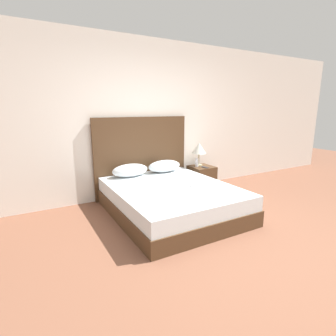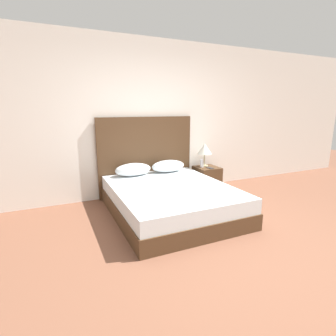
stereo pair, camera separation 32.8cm
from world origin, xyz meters
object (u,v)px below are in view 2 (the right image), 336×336
at_px(phone_on_nightstand, 210,168).
at_px(nightstand, 207,179).
at_px(table_lamp, 205,149).
at_px(bed, 171,200).
at_px(phone_on_bed, 193,187).

bearing_deg(phone_on_nightstand, nightstand, 85.13).
xyz_separation_m(table_lamp, phone_on_nightstand, (0.00, -0.20, -0.32)).
bearing_deg(bed, nightstand, 33.72).
height_order(phone_on_bed, table_lamp, table_lamp).
distance_m(table_lamp, phone_on_nightstand, 0.38).
height_order(bed, phone_on_nightstand, phone_on_nightstand).
distance_m(phone_on_bed, table_lamp, 1.35).
bearing_deg(nightstand, table_lamp, 98.75).
bearing_deg(phone_on_bed, nightstand, 48.16).
bearing_deg(table_lamp, nightstand, -81.25).
distance_m(bed, table_lamp, 1.48).
bearing_deg(nightstand, phone_on_bed, -131.84).
xyz_separation_m(nightstand, table_lamp, (-0.01, 0.09, 0.56)).
bearing_deg(phone_on_nightstand, table_lamp, 91.21).
relative_size(phone_on_bed, phone_on_nightstand, 1.05).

